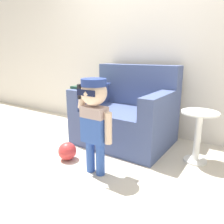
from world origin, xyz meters
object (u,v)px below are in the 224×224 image
(side_table, at_px, (198,132))
(toy_ball, at_px, (67,151))
(armchair, at_px, (127,115))
(person_child, at_px, (94,112))

(side_table, relative_size, toy_ball, 2.82)
(armchair, relative_size, toy_ball, 5.90)
(armchair, distance_m, side_table, 0.89)
(armchair, xyz_separation_m, side_table, (0.88, -0.09, -0.02))
(side_table, bearing_deg, armchair, 173.89)
(armchair, distance_m, person_child, 0.89)
(toy_ball, bearing_deg, person_child, -6.35)
(side_table, bearing_deg, person_child, -133.98)
(person_child, relative_size, side_table, 1.65)
(armchair, height_order, toy_ball, armchair)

